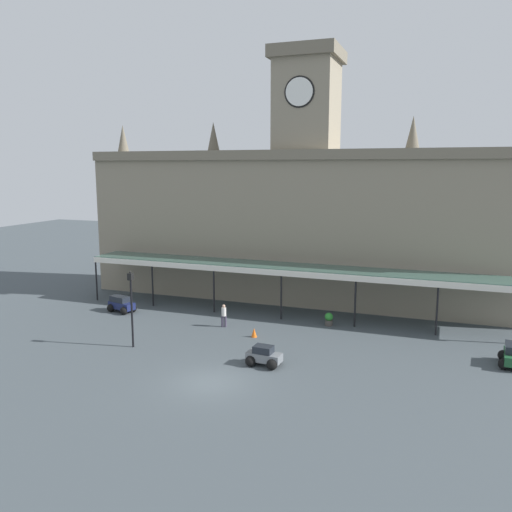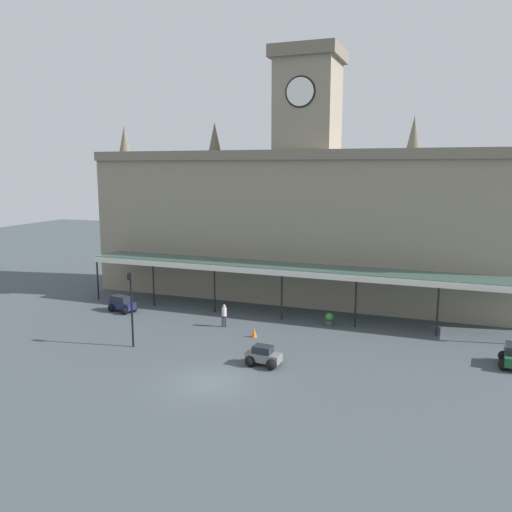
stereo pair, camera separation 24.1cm
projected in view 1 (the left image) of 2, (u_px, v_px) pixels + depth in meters
name	position (u px, v px, depth m)	size (l,w,h in m)	color
ground_plane	(210.00, 383.00, 28.23)	(140.00, 140.00, 0.00)	#41494E
station_building	(305.00, 218.00, 45.12)	(38.24, 6.58, 21.09)	gray
entrance_canopy	(286.00, 268.00, 40.58)	(33.81, 3.26, 3.91)	#38564C
car_grey_sedan	(264.00, 357.00, 30.60)	(2.10, 1.61, 1.19)	slate
car_green_estate	(512.00, 356.00, 30.54)	(1.64, 2.30, 1.27)	#1E512D
car_navy_estate	(121.00, 305.00, 41.96)	(2.40, 1.89, 1.27)	#19214C
pedestrian_near_entrance	(224.00, 315.00, 37.95)	(0.38, 0.34, 1.67)	#3F384C
victorian_lamppost	(131.00, 300.00, 33.32)	(0.30, 0.30, 4.99)	black
traffic_cone	(254.00, 333.00, 35.76)	(0.40, 0.40, 0.64)	orange
planter_near_kerb	(329.00, 319.00, 38.33)	(0.60, 0.60, 0.96)	#47423D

